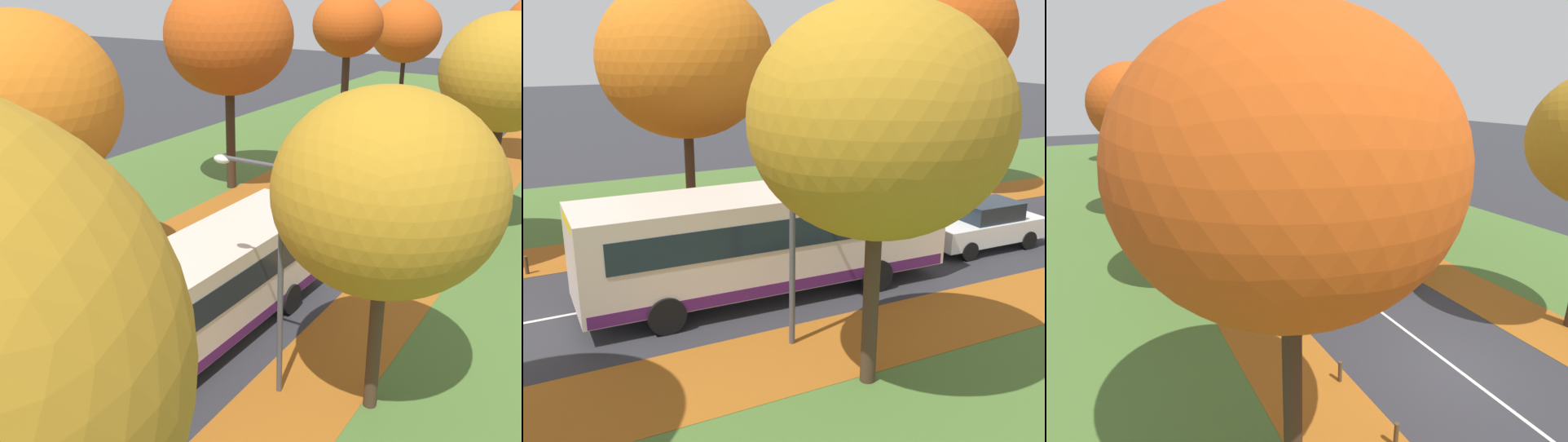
{
  "view_description": "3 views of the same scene",
  "coord_description": "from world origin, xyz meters",
  "views": [
    {
      "loc": [
        10.33,
        -2.03,
        9.73
      ],
      "look_at": [
        0.47,
        13.92,
        2.26
      ],
      "focal_mm": 42.0,
      "sensor_mm": 36.0,
      "label": 1
    },
    {
      "loc": [
        15.59,
        3.08,
        7.03
      ],
      "look_at": [
        -0.03,
        10.89,
        1.7
      ],
      "focal_mm": 42.0,
      "sensor_mm": 36.0,
      "label": 2
    },
    {
      "loc": [
        -9.15,
        -7.31,
        8.45
      ],
      "look_at": [
        0.83,
        11.68,
        1.36
      ],
      "focal_mm": 28.0,
      "sensor_mm": 36.0,
      "label": 3
    }
  ],
  "objects": [
    {
      "name": "car_white_lead",
      "position": [
        0.84,
        18.14,
        0.81
      ],
      "size": [
        1.83,
        4.22,
        1.62
      ],
      "color": "silver",
      "rests_on": "ground"
    },
    {
      "name": "streetlamp_right",
      "position": [
        3.67,
        9.09,
        3.74
      ],
      "size": [
        1.89,
        0.28,
        6.0
      ],
      "color": "#47474C",
      "rests_on": "ground"
    },
    {
      "name": "leaf_litter_right",
      "position": [
        4.6,
        14.0,
        0.01
      ],
      "size": [
        2.8,
        60.0,
        0.0
      ],
      "primitive_type": "cube",
      "color": "#9E5619",
      "rests_on": "grass_verge_right"
    },
    {
      "name": "bollard_third",
      "position": [
        -3.55,
        3.82,
        0.29
      ],
      "size": [
        0.12,
        0.12,
        0.58
      ],
      "primitive_type": "cylinder",
      "color": "#4C3823",
      "rests_on": "ground"
    },
    {
      "name": "bollard_fourth",
      "position": [
        -3.58,
        6.44,
        0.33
      ],
      "size": [
        0.12,
        0.12,
        0.66
      ],
      "primitive_type": "cylinder",
      "color": "#4C3823",
      "rests_on": "ground"
    },
    {
      "name": "tree_left_near",
      "position": [
        -5.44,
        9.76,
        6.23
      ],
      "size": [
        6.08,
        6.08,
        8.98
      ],
      "color": "#422D1E",
      "rests_on": "ground"
    },
    {
      "name": "tree_right_near",
      "position": [
        6.17,
        9.77,
        5.5
      ],
      "size": [
        4.99,
        4.99,
        7.76
      ],
      "color": "#422D1E",
      "rests_on": "ground"
    },
    {
      "name": "grass_verge_left",
      "position": [
        -9.2,
        20.0,
        0.0
      ],
      "size": [
        12.0,
        90.0,
        0.01
      ],
      "primitive_type": "cube",
      "color": "#476B2D",
      "rests_on": "ground"
    },
    {
      "name": "road_centre_line",
      "position": [
        0.0,
        20.0,
        0.0
      ],
      "size": [
        0.12,
        80.0,
        0.01
      ],
      "primitive_type": "cube",
      "color": "silver",
      "rests_on": "ground"
    },
    {
      "name": "bollard_sixth",
      "position": [
        -3.56,
        11.68,
        0.28
      ],
      "size": [
        0.12,
        0.12,
        0.55
      ],
      "primitive_type": "cylinder",
      "color": "#4C3823",
      "rests_on": "ground"
    },
    {
      "name": "bus",
      "position": [
        1.05,
        9.81,
        1.7
      ],
      "size": [
        2.84,
        10.45,
        2.98
      ],
      "color": "beige",
      "rests_on": "ground"
    },
    {
      "name": "tree_left_mid",
      "position": [
        -6.2,
        21.91,
        7.27
      ],
      "size": [
        5.99,
        5.99,
        9.99
      ],
      "color": "#382619",
      "rests_on": "ground"
    },
    {
      "name": "bollard_fifth",
      "position": [
        -3.54,
        9.06,
        0.36
      ],
      "size": [
        0.12,
        0.12,
        0.72
      ],
      "primitive_type": "cylinder",
      "color": "#4C3823",
      "rests_on": "ground"
    },
    {
      "name": "leaf_litter_left",
      "position": [
        -4.6,
        14.0,
        0.01
      ],
      "size": [
        2.8,
        60.0,
        0.0
      ],
      "primitive_type": "cube",
      "color": "#9E5619",
      "rests_on": "grass_verge_left"
    }
  ]
}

